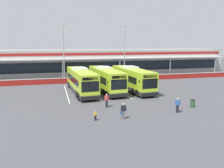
{
  "coord_description": "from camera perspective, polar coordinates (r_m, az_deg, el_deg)",
  "views": [
    {
      "loc": [
        -8.11,
        -28.37,
        7.39
      ],
      "look_at": [
        0.13,
        3.0,
        1.6
      ],
      "focal_mm": 36.12,
      "sensor_mm": 36.0,
      "label": 1
    }
  ],
  "objects": [
    {
      "name": "ground_plane",
      "position": [
        30.42,
        1.2,
        -3.94
      ],
      "size": [
        200.0,
        200.0,
        0.0
      ],
      "primitive_type": "plane",
      "color": "#4C4C51"
    },
    {
      "name": "terminal_building",
      "position": [
        56.04,
        -6.38,
        5.58
      ],
      "size": [
        70.0,
        13.0,
        6.0
      ],
      "color": "#B7B7B2",
      "rests_on": "ground"
    },
    {
      "name": "red_barrier_wall",
      "position": [
        44.17,
        -3.96,
        1.19
      ],
      "size": [
        60.0,
        0.4,
        1.1
      ],
      "color": "maroon",
      "rests_on": "ground"
    },
    {
      "name": "coach_bus_leftmost",
      "position": [
        34.48,
        -7.81,
        0.67
      ],
      "size": [
        3.62,
        12.3,
        3.78
      ],
      "color": "#B7DB2D",
      "rests_on": "ground"
    },
    {
      "name": "coach_bus_left_centre",
      "position": [
        35.65,
        -1.61,
        1.07
      ],
      "size": [
        3.62,
        12.3,
        3.78
      ],
      "color": "#B7DB2D",
      "rests_on": "ground"
    },
    {
      "name": "coach_bus_centre",
      "position": [
        36.39,
        5.09,
        1.22
      ],
      "size": [
        3.62,
        12.3,
        3.78
      ],
      "color": "#B7DB2D",
      "rests_on": "ground"
    },
    {
      "name": "bay_stripe_far_west",
      "position": [
        35.21,
        -11.45,
        -2.19
      ],
      "size": [
        0.14,
        13.0,
        0.01
      ],
      "primitive_type": "cube",
      "color": "silver",
      "rests_on": "ground"
    },
    {
      "name": "bay_stripe_west",
      "position": [
        35.67,
        -4.7,
        -1.86
      ],
      "size": [
        0.14,
        13.0,
        0.01
      ],
      "primitive_type": "cube",
      "color": "silver",
      "rests_on": "ground"
    },
    {
      "name": "bay_stripe_mid_west",
      "position": [
        36.61,
        1.79,
        -1.52
      ],
      "size": [
        0.14,
        13.0,
        0.01
      ],
      "primitive_type": "cube",
      "color": "silver",
      "rests_on": "ground"
    },
    {
      "name": "bay_stripe_centre",
      "position": [
        38.0,
        7.87,
        -1.18
      ],
      "size": [
        0.14,
        13.0,
        0.01
      ],
      "primitive_type": "cube",
      "color": "silver",
      "rests_on": "ground"
    },
    {
      "name": "pedestrian_with_handbag",
      "position": [
        22.53,
        2.89,
        -6.75
      ],
      "size": [
        0.63,
        0.35,
        1.62
      ],
      "color": "slate",
      "rests_on": "ground"
    },
    {
      "name": "pedestrian_in_dark_coat",
      "position": [
        25.57,
        16.28,
        -5.06
      ],
      "size": [
        0.45,
        0.44,
        1.62
      ],
      "color": "black",
      "rests_on": "ground"
    },
    {
      "name": "pedestrian_child",
      "position": [
        22.21,
        -4.24,
        -7.87
      ],
      "size": [
        0.33,
        0.19,
        1.0
      ],
      "color": "black",
      "rests_on": "ground"
    },
    {
      "name": "pedestrian_near_bin",
      "position": [
        26.59,
        -1.37,
        -4.07
      ],
      "size": [
        0.46,
        0.43,
        1.62
      ],
      "color": "black",
      "rests_on": "ground"
    },
    {
      "name": "lamp_post_west",
      "position": [
        44.8,
        -12.16,
        8.49
      ],
      "size": [
        3.24,
        0.28,
        11.0
      ],
      "color": "#9E9EA3",
      "rests_on": "ground"
    },
    {
      "name": "lamp_post_centre",
      "position": [
        46.9,
        3.19,
        8.76
      ],
      "size": [
        3.24,
        0.28,
        11.0
      ],
      "color": "#9E9EA3",
      "rests_on": "ground"
    },
    {
      "name": "litter_bin",
      "position": [
        28.3,
        19.72,
        -4.65
      ],
      "size": [
        0.54,
        0.54,
        0.93
      ],
      "color": "#2D5133",
      "rests_on": "ground"
    }
  ]
}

